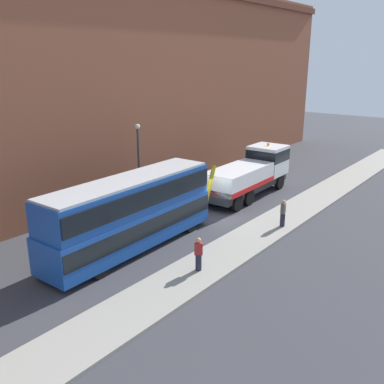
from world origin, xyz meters
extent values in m
plane|color=#38383D|center=(0.00, 0.00, 0.00)|extent=(120.00, 120.00, 0.00)
cube|color=gray|center=(0.00, -4.20, 0.07)|extent=(60.00, 2.80, 0.15)
cube|color=#935138|center=(0.00, 7.49, 8.00)|extent=(60.00, 1.20, 16.00)
cube|color=#2D2D2D|center=(5.51, 0.29, 0.85)|extent=(9.06, 2.46, 0.55)
cube|color=white|center=(8.71, 0.38, 2.28)|extent=(2.67, 2.67, 2.30)
cube|color=black|center=(8.71, 0.38, 2.73)|extent=(2.70, 2.70, 0.90)
cube|color=silver|center=(4.21, 0.25, 1.83)|extent=(6.17, 2.77, 1.40)
cube|color=red|center=(4.21, 0.25, 1.31)|extent=(6.17, 2.82, 0.36)
cylinder|color=#B79914|center=(0.50, 0.15, 2.13)|extent=(1.24, 0.31, 2.52)
sphere|color=orange|center=(8.71, 0.38, 3.55)|extent=(0.24, 0.24, 0.24)
cylinder|color=black|center=(8.78, 1.49, 0.58)|extent=(1.17, 0.37, 1.16)
cylinder|color=black|center=(8.84, -0.73, 0.58)|extent=(1.17, 0.37, 1.16)
cylinder|color=black|center=(3.78, 1.35, 0.58)|extent=(1.17, 0.37, 1.16)
cylinder|color=black|center=(3.84, -0.87, 0.58)|extent=(1.17, 0.37, 1.16)
cylinder|color=black|center=(2.18, 1.31, 0.58)|extent=(1.17, 0.37, 1.16)
cylinder|color=black|center=(2.24, -0.91, 0.58)|extent=(1.17, 0.37, 1.16)
cube|color=#19479E|center=(-6.51, 0.29, 1.29)|extent=(11.07, 2.81, 1.90)
cube|color=#19479E|center=(-6.51, 0.29, 3.09)|extent=(10.84, 2.70, 1.70)
cube|color=black|center=(-6.51, 0.29, 1.54)|extent=(10.96, 2.86, 0.90)
cube|color=black|center=(-6.51, 0.29, 3.19)|extent=(10.74, 2.85, 1.00)
cube|color=#B2B2B2|center=(-6.51, 0.29, 4.00)|extent=(10.62, 2.60, 0.12)
cube|color=yellow|center=(-0.99, 0.45, 2.54)|extent=(0.10, 1.50, 0.44)
cylinder|color=black|center=(-2.64, 1.48, 0.52)|extent=(1.05, 0.33, 1.04)
cylinder|color=black|center=(-2.58, -0.68, 0.52)|extent=(1.05, 0.33, 1.04)
cylinder|color=black|center=(-9.84, 1.28, 0.52)|extent=(1.05, 0.33, 1.04)
cylinder|color=black|center=(-9.78, -0.88, 0.52)|extent=(1.05, 0.33, 1.04)
cylinder|color=#232333|center=(-6.45, -4.27, 0.57)|extent=(0.42, 0.42, 0.85)
cube|color=maroon|center=(-6.45, -4.27, 1.31)|extent=(0.44, 0.48, 0.62)
sphere|color=tan|center=(-6.45, -4.27, 1.74)|extent=(0.24, 0.24, 0.24)
cylinder|color=#232333|center=(1.33, -4.82, 0.57)|extent=(0.37, 0.37, 0.85)
cube|color=brown|center=(1.33, -4.82, 1.31)|extent=(0.45, 0.35, 0.62)
sphere|color=tan|center=(1.33, -4.82, 1.74)|extent=(0.24, 0.24, 0.24)
cylinder|color=#38383D|center=(-0.94, 5.29, 2.75)|extent=(0.16, 0.16, 5.50)
sphere|color=#EAE5C6|center=(-0.94, 5.29, 5.65)|extent=(0.36, 0.36, 0.36)
camera|label=1|loc=(-21.36, -15.70, 10.05)|focal=39.79mm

